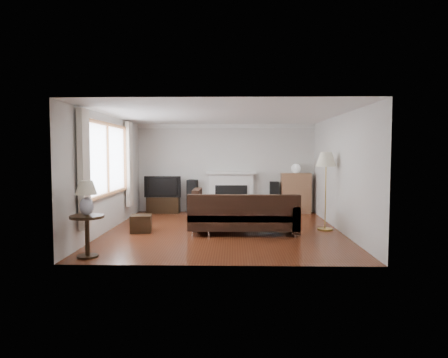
{
  "coord_description": "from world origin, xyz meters",
  "views": [
    {
      "loc": [
        0.2,
        -8.61,
        1.69
      ],
      "look_at": [
        0.0,
        0.3,
        1.1
      ],
      "focal_mm": 32.0,
      "sensor_mm": 36.0,
      "label": 1
    }
  ],
  "objects_px": {
    "sectional_sofa": "(243,214)",
    "coffee_table": "(237,214)",
    "bookshelf": "(296,193)",
    "side_table": "(87,236)",
    "tv_stand": "(164,205)",
    "floor_lamp": "(326,191)"
  },
  "relations": [
    {
      "from": "sectional_sofa",
      "to": "coffee_table",
      "type": "bearing_deg",
      "value": 94.68
    },
    {
      "from": "bookshelf",
      "to": "floor_lamp",
      "type": "bearing_deg",
      "value": -83.79
    },
    {
      "from": "bookshelf",
      "to": "coffee_table",
      "type": "xyz_separation_m",
      "value": [
        -1.64,
        -1.51,
        -0.37
      ]
    },
    {
      "from": "bookshelf",
      "to": "side_table",
      "type": "bearing_deg",
      "value": -130.34
    },
    {
      "from": "tv_stand",
      "to": "coffee_table",
      "type": "relative_size",
      "value": 0.93
    },
    {
      "from": "bookshelf",
      "to": "sectional_sofa",
      "type": "relative_size",
      "value": 0.46
    },
    {
      "from": "tv_stand",
      "to": "floor_lamp",
      "type": "distance_m",
      "value": 4.7
    },
    {
      "from": "side_table",
      "to": "coffee_table",
      "type": "bearing_deg",
      "value": 53.48
    },
    {
      "from": "tv_stand",
      "to": "sectional_sofa",
      "type": "distance_m",
      "value": 3.57
    },
    {
      "from": "coffee_table",
      "to": "side_table",
      "type": "relative_size",
      "value": 1.43
    },
    {
      "from": "tv_stand",
      "to": "sectional_sofa",
      "type": "xyz_separation_m",
      "value": [
        2.18,
        -2.82,
        0.17
      ]
    },
    {
      "from": "tv_stand",
      "to": "side_table",
      "type": "distance_m",
      "value": 4.82
    },
    {
      "from": "bookshelf",
      "to": "coffee_table",
      "type": "height_order",
      "value": "bookshelf"
    },
    {
      "from": "bookshelf",
      "to": "sectional_sofa",
      "type": "bearing_deg",
      "value": -118.3
    },
    {
      "from": "floor_lamp",
      "to": "side_table",
      "type": "distance_m",
      "value": 5.01
    },
    {
      "from": "floor_lamp",
      "to": "side_table",
      "type": "relative_size",
      "value": 2.5
    },
    {
      "from": "coffee_table",
      "to": "sectional_sofa",
      "type": "bearing_deg",
      "value": -76.11
    },
    {
      "from": "coffee_table",
      "to": "side_table",
      "type": "height_order",
      "value": "side_table"
    },
    {
      "from": "bookshelf",
      "to": "sectional_sofa",
      "type": "height_order",
      "value": "bookshelf"
    },
    {
      "from": "sectional_sofa",
      "to": "coffee_table",
      "type": "distance_m",
      "value": 1.36
    },
    {
      "from": "coffee_table",
      "to": "floor_lamp",
      "type": "relative_size",
      "value": 0.57
    },
    {
      "from": "tv_stand",
      "to": "bookshelf",
      "type": "height_order",
      "value": "bookshelf"
    }
  ]
}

